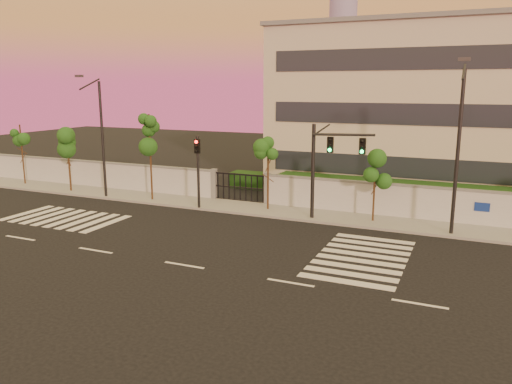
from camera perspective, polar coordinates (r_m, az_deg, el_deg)
ground at (r=22.56m, az=-8.20°, el=-8.29°), size 120.00×120.00×0.00m
sidewalk at (r=31.51m, az=1.93°, el=-2.16°), size 60.00×3.00×0.15m
perimeter_wall at (r=32.62m, az=3.09°, el=0.11°), size 60.00×0.36×2.20m
hedge_row at (r=34.86m, az=6.32°, el=0.41°), size 41.00×4.25×1.80m
institutional_building at (r=39.96m, az=20.67°, el=8.91°), size 24.40×12.40×12.25m
road_markings at (r=26.37m, az=-6.80°, el=-5.21°), size 57.00×7.62×0.02m
street_tree_a at (r=43.58m, az=-25.23°, el=5.31°), size 1.40×1.11×4.85m
street_tree_b at (r=39.24m, az=-20.69°, el=5.05°), size 1.64×1.30×4.83m
street_tree_c at (r=34.44m, az=-12.01°, el=6.07°), size 1.60×1.27×5.95m
street_tree_d at (r=31.06m, az=1.44°, el=3.85°), size 1.47×1.17×4.59m
street_tree_e at (r=29.14m, az=13.50°, el=2.28°), size 1.39×1.10×4.11m
traffic_signal_main at (r=28.92m, az=7.89°, el=3.55°), size 3.54×1.06×5.67m
traffic_signal_secondary at (r=31.72m, az=-6.66°, el=3.26°), size 0.37×0.35×4.73m
streetlight_west at (r=36.19m, az=-17.35°, el=6.40°), size 0.51×2.04×8.50m
streetlight_east at (r=27.38m, az=22.12°, el=5.09°), size 0.54×2.18×9.07m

